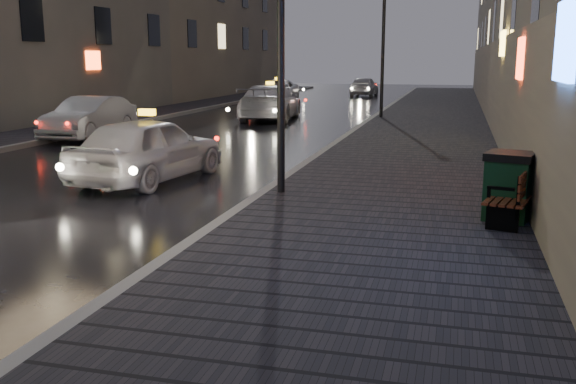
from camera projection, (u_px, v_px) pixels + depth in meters
The scene contains 14 objects.
sidewalk at pixel (429, 122), 25.72m from camera, with size 4.60×58.00×0.15m, color black.
curb at pixel (369, 121), 26.32m from camera, with size 0.20×58.00×0.15m, color slate.
sidewalk_far at pixel (144, 115), 28.86m from camera, with size 2.40×58.00×0.15m, color black.
curb_far at pixel (170, 116), 28.54m from camera, with size 0.20×58.00×0.15m, color slate.
building_far_c at pixel (197, 17), 45.98m from camera, with size 6.00×22.00×11.00m, color #6B6051.
lamp_near at pixel (281, 7), 11.34m from camera, with size 0.36×0.36×5.28m.
lamp_far at pixel (383, 36), 26.48m from camera, with size 0.36×0.36×5.28m.
bench at pixel (517, 194), 9.79m from camera, with size 0.95×1.74×0.84m.
trash_bin at pixel (509, 186), 9.87m from camera, with size 0.84×0.84×1.05m.
taxi_near at pixel (149, 149), 13.72m from camera, with size 1.67×4.15×1.41m, color silver.
car_left_mid at pixel (90, 118), 21.15m from camera, with size 1.44×4.12×1.36m, color #9C9BA3.
taxi_mid at pixel (270, 102), 27.35m from camera, with size 2.09×5.14×1.49m, color #BCBBC2.
taxi_far at pixel (278, 90), 38.93m from camera, with size 2.17×4.71×1.31m, color silver.
car_far at pixel (364, 86), 44.07m from camera, with size 1.59×3.95×1.35m, color #A8A8B0.
Camera 1 is at (4.97, -5.35, 2.62)m, focal length 40.00 mm.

